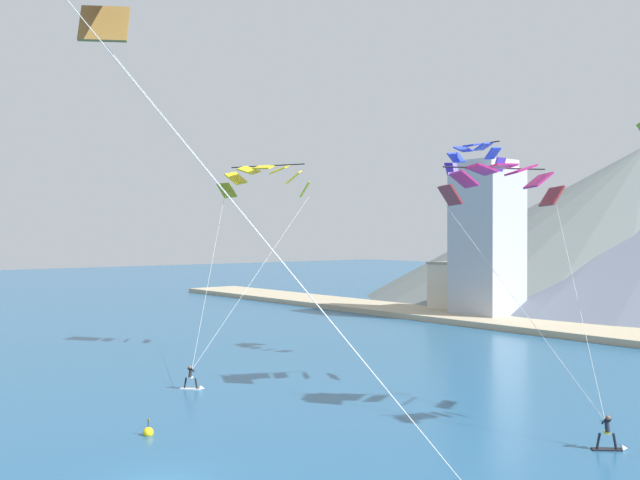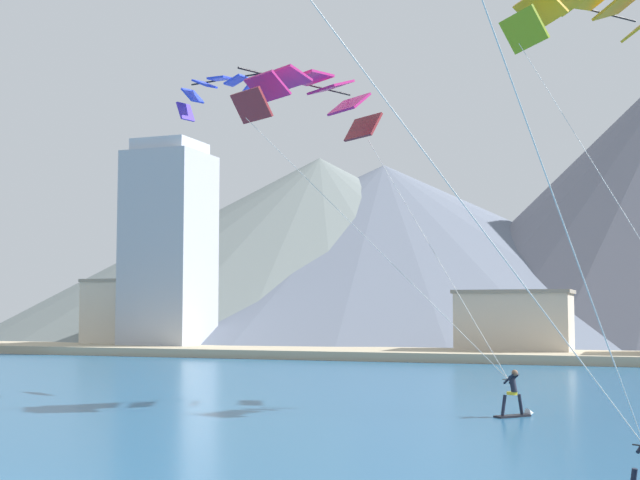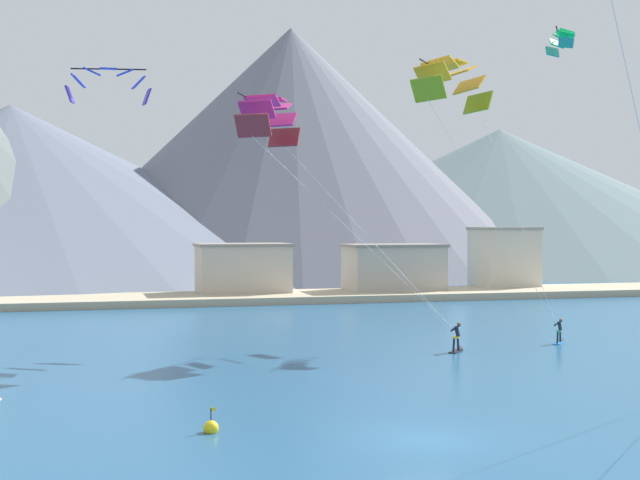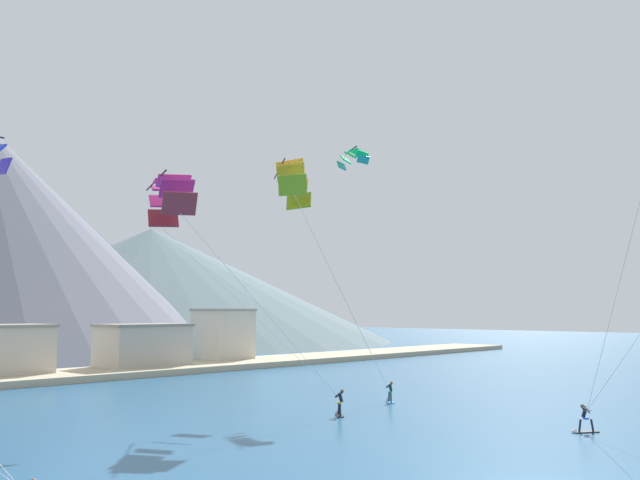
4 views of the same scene
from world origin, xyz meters
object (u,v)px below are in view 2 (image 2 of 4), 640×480
(parafoil_kite_far_left, at_px, (310,96))
(parafoil_kite_distant_high_outer, at_px, (221,92))
(parafoil_kite_mid_center, at_px, (593,17))
(kitesurfer_far_left, at_px, (517,401))

(parafoil_kite_far_left, relative_size, parafoil_kite_distant_high_outer, 2.40)
(parafoil_kite_mid_center, distance_m, parafoil_kite_far_left, 13.42)
(parafoil_kite_far_left, height_order, parafoil_kite_distant_high_outer, parafoil_kite_distant_high_outer)
(parafoil_kite_mid_center, xyz_separation_m, parafoil_kite_distant_high_outer, (-22.17, 6.80, 0.06))
(parafoil_kite_mid_center, bearing_deg, parafoil_kite_far_left, -170.82)
(parafoil_kite_far_left, bearing_deg, parafoil_kite_mid_center, 9.18)
(kitesurfer_far_left, relative_size, parafoil_kite_far_left, 0.13)
(kitesurfer_far_left, height_order, parafoil_kite_far_left, parafoil_kite_far_left)
(parafoil_kite_mid_center, bearing_deg, parafoil_kite_distant_high_outer, 162.95)
(kitesurfer_far_left, height_order, parafoil_kite_mid_center, parafoil_kite_mid_center)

